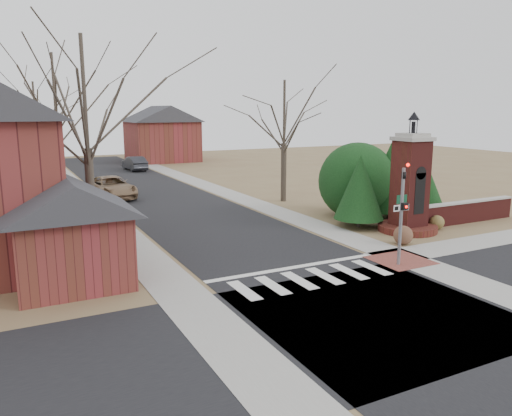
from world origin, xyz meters
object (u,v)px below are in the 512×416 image
sign_post (401,212)px  brick_gate_monument (410,192)px  traffic_signal_pole (402,206)px  distant_car (135,163)px  pickup_truck (111,187)px

sign_post → brick_gate_monument: 4.55m
traffic_signal_pole → distant_car: 38.93m
brick_gate_monument → distant_car: 35.09m
pickup_truck → distant_car: pickup_truck is taller
brick_gate_monument → sign_post: bearing=-138.6°
pickup_truck → sign_post: bearing=-72.1°
sign_post → distant_car: sign_post is taller
brick_gate_monument → pickup_truck: (-12.40, 18.04, -1.36)m
brick_gate_monument → traffic_signal_pole: bearing=-136.8°
sign_post → distant_car: 37.58m
sign_post → distant_car: size_ratio=0.59×
sign_post → traffic_signal_pole: bearing=-132.4°
sign_post → distant_car: (-3.28, 37.42, -1.18)m
traffic_signal_pole → pickup_truck: 23.81m
traffic_signal_pole → pickup_truck: traffic_signal_pole is taller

